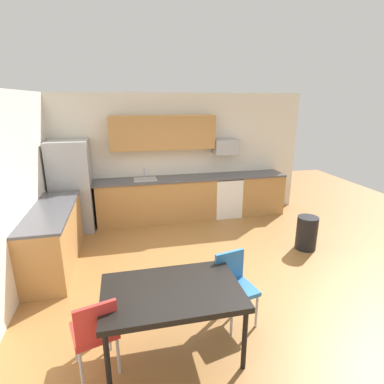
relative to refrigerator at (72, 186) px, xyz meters
name	(u,v)px	position (x,y,z in m)	size (l,w,h in m)	color
ground_plane	(206,272)	(2.18, -2.22, -0.91)	(12.00, 12.00, 0.00)	#9E6B38
wall_back	(176,156)	(2.18, 0.43, 0.44)	(5.80, 0.10, 2.70)	silver
wall_left	(2,202)	(-0.47, -2.22, 0.44)	(0.10, 5.80, 2.70)	silver
cabinet_run_back	(157,201)	(1.70, 0.08, -0.46)	(2.53, 0.60, 0.90)	#AD7A42
cabinet_run_back_right	(258,194)	(4.07, 0.08, -0.46)	(1.02, 0.60, 0.90)	#AD7A42
cabinet_run_left	(54,238)	(-0.12, -1.42, -0.46)	(0.60, 2.00, 0.90)	#AD7A42
countertop_back	(179,179)	(2.18, 0.08, 0.01)	(4.80, 0.64, 0.04)	#4C4C51
countertop_left	(50,210)	(-0.12, -1.42, 0.01)	(0.64, 2.00, 0.04)	#4C4C51
upper_cabinets_back	(163,132)	(1.88, 0.21, 0.99)	(2.20, 0.34, 0.70)	#AD7A42
refrigerator	(72,186)	(0.00, 0.00, 0.00)	(0.76, 0.70, 1.81)	#9EA0A5
oven_range	(226,196)	(3.26, 0.08, -0.45)	(0.60, 0.60, 0.91)	white
microwave	(226,147)	(3.26, 0.18, 0.66)	(0.54, 0.36, 0.32)	#9EA0A5
sink_basin	(145,182)	(1.46, 0.08, -0.03)	(0.48, 0.40, 0.14)	#A5A8AD
sink_faucet	(144,173)	(1.46, 0.26, 0.13)	(0.02, 0.02, 0.24)	#B2B5BA
dining_table	(172,295)	(1.43, -3.62, -0.23)	(1.40, 0.90, 0.74)	black
chair_near_table	(234,282)	(2.21, -3.30, -0.40)	(0.48, 0.48, 0.85)	#2D72B7
chair_far_side	(95,330)	(0.68, -3.75, -0.40)	(0.49, 0.49, 0.85)	red
trash_bin	(307,233)	(4.12, -1.85, -0.61)	(0.36, 0.36, 0.60)	black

